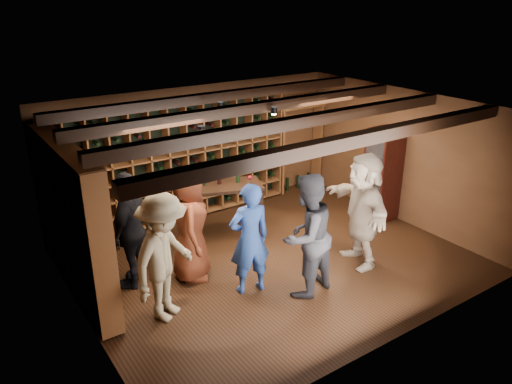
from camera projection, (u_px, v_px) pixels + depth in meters
ground at (272, 260)px, 8.20m from camera, size 6.00×6.00×0.00m
room_shell at (272, 115)px, 7.34m from camera, size 6.00×6.00×6.00m
wine_rack_back at (176, 163)px, 9.29m from camera, size 4.65×0.30×2.20m
wine_rack_left at (73, 221)px, 6.93m from camera, size 0.30×2.65×2.20m
crate_shelf at (300, 120)px, 10.65m from camera, size 1.20×0.32×2.07m
display_cabinet at (382, 176)px, 9.45m from camera, size 0.55×0.50×1.75m
man_blue_shirt at (250, 239)px, 7.08m from camera, size 0.68×0.50×1.69m
man_grey_suit at (307, 236)px, 7.02m from camera, size 1.01×0.85×1.83m
guest_red_floral at (190, 224)px, 7.42m from camera, size 0.89×1.04×1.80m
guest_woman_black at (131, 230)px, 7.24m from camera, size 1.05×1.04×1.79m
guest_khaki at (164, 258)px, 6.48m from camera, size 1.33×1.18×1.79m
guest_beige at (362, 210)px, 7.83m from camera, size 1.03×1.81×1.86m
tasting_table at (223, 192)px, 8.68m from camera, size 1.48×1.08×1.28m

